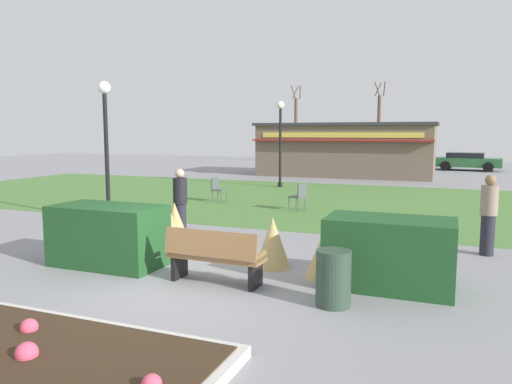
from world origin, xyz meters
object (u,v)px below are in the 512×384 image
at_px(food_kiosk, 346,149).
at_px(cafe_chair_east, 299,195).
at_px(lamppost_mid, 106,134).
at_px(parked_car_west_slot, 317,158).
at_px(person_standing, 180,203).
at_px(tree_left_bg, 296,128).
at_px(lamppost_far, 280,133).
at_px(person_strolling, 489,215).
at_px(trash_bin, 333,278).
at_px(parked_car_center_slot, 389,159).
at_px(parked_car_east_slot, 467,161).
at_px(park_bench, 214,256).
at_px(tree_right_bg, 379,128).
at_px(cafe_chair_west, 217,188).

height_order(food_kiosk, cafe_chair_east, food_kiosk).
xyz_separation_m(lamppost_mid, parked_car_west_slot, (-0.19, 24.37, -1.87)).
distance_m(person_standing, tree_left_bg, 32.05).
height_order(lamppost_mid, lamppost_far, same).
height_order(person_strolling, person_standing, same).
relative_size(lamppost_mid, person_standing, 2.36).
relative_size(trash_bin, parked_car_center_slot, 0.19).
height_order(lamppost_far, parked_car_east_slot, lamppost_far).
bearing_deg(person_standing, lamppost_mid, 134.95).
xyz_separation_m(park_bench, tree_left_bg, (-9.13, 34.21, 2.44)).
height_order(lamppost_far, tree_right_bg, tree_right_bg).
relative_size(lamppost_mid, food_kiosk, 0.39).
xyz_separation_m(lamppost_mid, person_strolling, (9.91, -0.28, -1.66)).
distance_m(trash_bin, parked_car_center_slot, 28.92).
height_order(food_kiosk, tree_right_bg, tree_right_bg).
xyz_separation_m(lamppost_far, food_kiosk, (1.65, 7.08, -0.96)).
relative_size(cafe_chair_east, person_standing, 0.53).
bearing_deg(person_strolling, lamppost_far, -97.15).
xyz_separation_m(parked_car_center_slot, tree_right_bg, (-1.41, 4.49, 2.26)).
distance_m(trash_bin, cafe_chair_west, 11.17).
relative_size(person_strolling, person_standing, 1.00).
xyz_separation_m(parked_car_east_slot, tree_left_bg, (-13.81, 5.69, 2.28)).
xyz_separation_m(trash_bin, parked_car_center_slot, (-2.52, 28.81, 0.22)).
xyz_separation_m(park_bench, food_kiosk, (-2.12, 21.47, 1.08)).
relative_size(person_strolling, tree_right_bg, 0.26).
relative_size(parked_car_center_slot, tree_right_bg, 0.66).
relative_size(trash_bin, parked_car_west_slot, 0.20).
bearing_deg(trash_bin, park_bench, 172.43).
bearing_deg(parked_car_east_slot, tree_left_bg, 157.63).
bearing_deg(parked_car_east_slot, cafe_chair_west, -114.58).
bearing_deg(cafe_chair_west, person_strolling, -29.74).
relative_size(park_bench, lamppost_mid, 0.43).
height_order(lamppost_far, person_standing, lamppost_far).
xyz_separation_m(parked_car_west_slot, parked_car_east_slot, (10.36, 0.00, 0.00)).
bearing_deg(cafe_chair_west, tree_left_bg, 100.77).
relative_size(lamppost_mid, parked_car_center_slot, 0.92).
distance_m(park_bench, cafe_chair_west, 9.86).
relative_size(lamppost_far, person_strolling, 2.36).
relative_size(lamppost_mid, tree_left_bg, 0.61).
bearing_deg(park_bench, lamppost_mid, 142.86).
relative_size(food_kiosk, tree_right_bg, 1.56).
distance_m(lamppost_mid, tree_left_bg, 30.28).
xyz_separation_m(person_strolling, tree_right_bg, (-6.25, 29.14, 2.04)).
height_order(park_bench, tree_right_bg, tree_right_bg).
xyz_separation_m(park_bench, person_standing, (-2.39, 2.95, 0.38)).
height_order(lamppost_mid, tree_left_bg, tree_left_bg).
distance_m(food_kiosk, parked_car_east_slot, 9.84).
bearing_deg(parked_car_west_slot, parked_car_center_slot, 0.03).
xyz_separation_m(lamppost_far, tree_left_bg, (-5.37, 19.83, 0.41)).
distance_m(food_kiosk, person_standing, 18.53).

